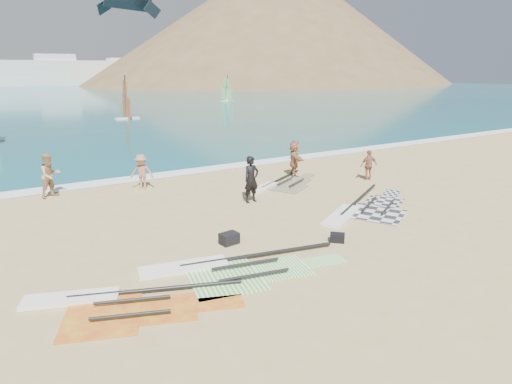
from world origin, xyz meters
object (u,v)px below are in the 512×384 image
gear_bag_far (337,238)px  beachgoer_right (294,159)px  rig_orange (280,185)px  rig_red (114,304)px  rig_green (229,269)px  gear_bag_near (229,238)px  beachgoer_mid (142,172)px  rig_grey (364,209)px  person_wetsuit (251,179)px  beachgoer_back (369,165)px  beachgoer_left (50,175)px

gear_bag_far → beachgoer_right: bearing=63.2°
rig_orange → gear_bag_far: gear_bag_far is taller
rig_red → rig_green: bearing=24.3°
gear_bag_near → beachgoer_mid: bearing=93.3°
rig_grey → gear_bag_near: (-6.32, -0.23, 0.14)m
person_wetsuit → beachgoer_right: bearing=26.2°
person_wetsuit → beachgoer_back: 7.14m
gear_bag_near → person_wetsuit: bearing=50.4°
gear_bag_near → beachgoer_mid: size_ratio=0.35×
beachgoer_right → beachgoer_back: bearing=-111.1°
rig_grey → rig_orange: (-0.80, 4.90, -0.00)m
rig_green → beachgoer_left: bearing=118.9°
beachgoer_mid → beachgoer_right: bearing=17.3°
beachgoer_back → person_wetsuit: bearing=16.0°
beachgoer_back → beachgoer_right: 3.85m
gear_bag_far → beachgoer_mid: size_ratio=0.28×
rig_green → beachgoer_mid: size_ratio=3.57×
beachgoer_left → beachgoer_right: (11.55, -2.55, -0.03)m
rig_grey → beachgoer_right: (0.92, 6.09, 0.92)m
rig_red → beachgoer_back: 15.41m
rig_green → beachgoer_back: beachgoer_back is taller
rig_green → beachgoer_left: 11.15m
beachgoer_left → rig_red: bearing=-115.5°
gear_bag_far → rig_grey: bearing=31.7°
rig_green → beachgoer_back: (11.00, 5.46, 0.73)m
rig_orange → beachgoer_left: (-9.83, 3.74, 0.95)m
person_wetsuit → beachgoer_mid: 5.63m
rig_red → beachgoer_right: beachgoer_right is taller
rig_orange → gear_bag_near: (-5.52, -5.13, 0.14)m
person_wetsuit → beachgoer_right: 5.08m
rig_red → gear_bag_near: gear_bag_near is taller
rig_grey → rig_green: size_ratio=1.04×
gear_bag_near → rig_red: bearing=-154.9°
rig_red → beachgoer_mid: bearing=89.3°
rig_grey → gear_bag_near: gear_bag_near is taller
rig_grey → beachgoer_mid: (-6.78, 7.82, 0.79)m
rig_grey → rig_red: bearing=162.0°
gear_bag_far → person_wetsuit: (-0.21, 5.29, 0.87)m
rig_green → beachgoer_right: beachgoer_right is taller
gear_bag_far → beachgoer_back: (6.92, 5.47, 0.64)m
beachgoer_mid → rig_red: bearing=-80.5°
rig_green → rig_red: bearing=-164.4°
person_wetsuit → beachgoer_left: size_ratio=1.01×
beachgoer_back → beachgoer_right: size_ratio=0.81×
gear_bag_near → rig_green: bearing=-118.0°
rig_green → beachgoer_mid: 9.80m
gear_bag_near → beachgoer_back: bearing=20.4°
beachgoer_right → rig_green: bearing=155.4°
beachgoer_right → rig_orange: bearing=145.6°
gear_bag_near → person_wetsuit: person_wetsuit is taller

